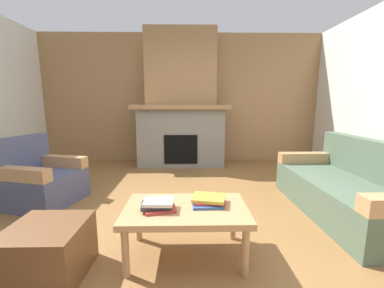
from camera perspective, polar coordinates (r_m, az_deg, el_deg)
ground at (r=2.63m, az=-4.02°, el=-19.04°), size 9.00×9.00×0.00m
wall_back_wood_panel at (r=5.31m, az=-2.54°, el=10.65°), size 6.00×0.12×2.70m
fireplace at (r=4.93m, az=-2.63°, el=8.55°), size 1.90×0.82×2.70m
couch at (r=3.30m, az=33.20°, el=-9.20°), size 0.86×1.81×0.85m
armchair at (r=3.63m, az=-32.36°, el=-7.36°), size 0.92×0.92×0.85m
coffee_table at (r=2.04m, az=-1.48°, el=-16.16°), size 1.00×0.60×0.43m
ottoman at (r=2.18m, az=-31.04°, el=-21.01°), size 0.52×0.52×0.40m
book_stack_near_edge at (r=1.98m, az=-8.05°, el=-14.18°), size 0.29×0.26×0.08m
book_stack_center at (r=2.06m, az=3.86°, el=-13.23°), size 0.30×0.25×0.06m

